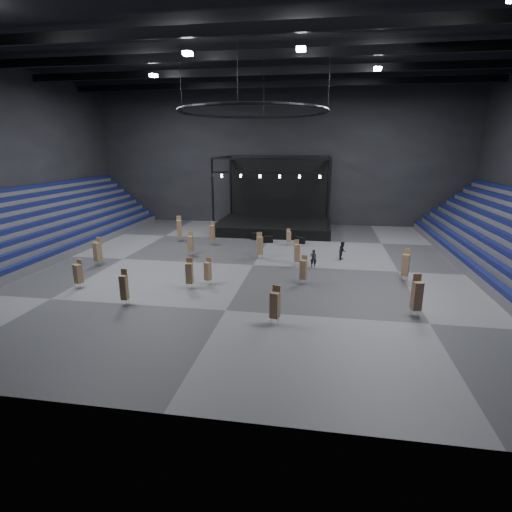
% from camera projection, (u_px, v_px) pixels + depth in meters
% --- Properties ---
extents(floor, '(50.00, 50.00, 0.00)m').
position_uv_depth(floor, '(253.00, 265.00, 35.74)').
color(floor, '#545456').
rests_on(floor, ground).
extents(ceiling, '(50.00, 42.00, 0.20)m').
position_uv_depth(ceiling, '(253.00, 43.00, 31.03)').
color(ceiling, black).
rests_on(ceiling, wall_back).
extents(wall_back, '(50.00, 0.20, 18.00)m').
position_uv_depth(wall_back, '(280.00, 157.00, 53.38)').
color(wall_back, black).
rests_on(wall_back, ground).
extents(wall_front, '(50.00, 0.20, 18.00)m').
position_uv_depth(wall_front, '(147.00, 183.00, 13.38)').
color(wall_front, black).
rests_on(wall_front, ground).
extents(bleachers_left, '(7.20, 40.00, 6.40)m').
position_uv_depth(bleachers_left, '(22.00, 237.00, 38.88)').
color(bleachers_left, '#4B4B4D').
rests_on(bleachers_left, floor).
extents(stage, '(14.00, 10.00, 9.20)m').
position_uv_depth(stage, '(275.00, 219.00, 50.82)').
color(stage, black).
rests_on(stage, floor).
extents(truss_ring, '(12.30, 12.30, 5.15)m').
position_uv_depth(truss_ring, '(253.00, 111.00, 32.33)').
color(truss_ring, black).
rests_on(truss_ring, ceiling).
extents(roof_girders, '(49.00, 30.35, 0.70)m').
position_uv_depth(roof_girders, '(253.00, 55.00, 31.23)').
color(roof_girders, black).
rests_on(roof_girders, ceiling).
extents(floodlights, '(28.60, 16.60, 0.25)m').
position_uv_depth(floodlights, '(243.00, 51.00, 27.58)').
color(floodlights, white).
rests_on(floodlights, roof_girders).
extents(flight_case_left, '(1.29, 0.99, 0.77)m').
position_uv_depth(flight_case_left, '(256.00, 236.00, 45.50)').
color(flight_case_left, black).
rests_on(flight_case_left, floor).
extents(flight_case_mid, '(1.17, 0.76, 0.72)m').
position_uv_depth(flight_case_mid, '(268.00, 239.00, 44.16)').
color(flight_case_mid, black).
rests_on(flight_case_mid, floor).
extents(flight_case_right, '(1.16, 0.79, 0.71)m').
position_uv_depth(flight_case_right, '(300.00, 240.00, 43.73)').
color(flight_case_right, black).
rests_on(flight_case_right, floor).
extents(chair_stack_0, '(0.54, 0.54, 1.81)m').
position_uv_depth(chair_stack_0, '(289.00, 237.00, 42.72)').
color(chair_stack_0, silver).
rests_on(chair_stack_0, floor).
extents(chair_stack_1, '(0.55, 0.55, 2.33)m').
position_uv_depth(chair_stack_1, '(189.00, 273.00, 29.51)').
color(chair_stack_1, silver).
rests_on(chair_stack_1, floor).
extents(chair_stack_2, '(0.62, 0.62, 2.38)m').
position_uv_depth(chair_stack_2, '(275.00, 304.00, 23.47)').
color(chair_stack_2, silver).
rests_on(chair_stack_2, floor).
extents(chair_stack_3, '(0.53, 0.53, 2.31)m').
position_uv_depth(chair_stack_3, '(191.00, 243.00, 38.62)').
color(chair_stack_3, silver).
rests_on(chair_stack_3, floor).
extents(chair_stack_4, '(0.69, 0.69, 2.85)m').
position_uv_depth(chair_stack_4, '(179.00, 228.00, 44.52)').
color(chair_stack_4, silver).
rests_on(chair_stack_4, floor).
extents(chair_stack_5, '(0.43, 0.43, 2.43)m').
position_uv_depth(chair_stack_5, '(124.00, 287.00, 26.45)').
color(chair_stack_5, silver).
rests_on(chair_stack_5, floor).
extents(chair_stack_6, '(0.65, 0.65, 2.59)m').
position_uv_depth(chair_stack_6, '(406.00, 264.00, 31.16)').
color(chair_stack_6, silver).
rests_on(chair_stack_6, floor).
extents(chair_stack_7, '(0.57, 0.57, 2.25)m').
position_uv_depth(chair_stack_7, '(303.00, 269.00, 30.50)').
color(chair_stack_7, silver).
rests_on(chair_stack_7, floor).
extents(chair_stack_8, '(0.72, 0.72, 2.56)m').
position_uv_depth(chair_stack_8, '(98.00, 251.00, 35.16)').
color(chair_stack_8, silver).
rests_on(chair_stack_8, floor).
extents(chair_stack_9, '(0.68, 0.68, 2.52)m').
position_uv_depth(chair_stack_9, '(260.00, 245.00, 37.50)').
color(chair_stack_9, silver).
rests_on(chair_stack_9, floor).
extents(chair_stack_10, '(0.65, 0.65, 2.17)m').
position_uv_depth(chair_stack_10, '(78.00, 273.00, 29.61)').
color(chair_stack_10, silver).
rests_on(chair_stack_10, floor).
extents(chair_stack_11, '(0.64, 0.64, 2.71)m').
position_uv_depth(chair_stack_11, '(417.00, 295.00, 24.50)').
color(chair_stack_11, silver).
rests_on(chair_stack_11, floor).
extents(chair_stack_12, '(0.56, 0.56, 2.09)m').
position_uv_depth(chair_stack_12, '(208.00, 271.00, 30.41)').
color(chair_stack_12, silver).
rests_on(chair_stack_12, floor).
extents(chair_stack_13, '(0.51, 0.51, 2.54)m').
position_uv_depth(chair_stack_13, '(212.00, 233.00, 42.93)').
color(chair_stack_13, silver).
rests_on(chair_stack_13, floor).
extents(chair_stack_14, '(0.56, 0.56, 2.35)m').
position_uv_depth(chair_stack_14, '(297.00, 252.00, 35.28)').
color(chair_stack_14, silver).
rests_on(chair_stack_14, floor).
extents(man_center, '(0.59, 0.40, 1.58)m').
position_uv_depth(man_center, '(313.00, 258.00, 34.97)').
color(man_center, black).
rests_on(man_center, floor).
extents(crew_member, '(0.81, 0.95, 1.70)m').
position_uv_depth(crew_member, '(343.00, 250.00, 37.39)').
color(crew_member, black).
rests_on(crew_member, floor).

